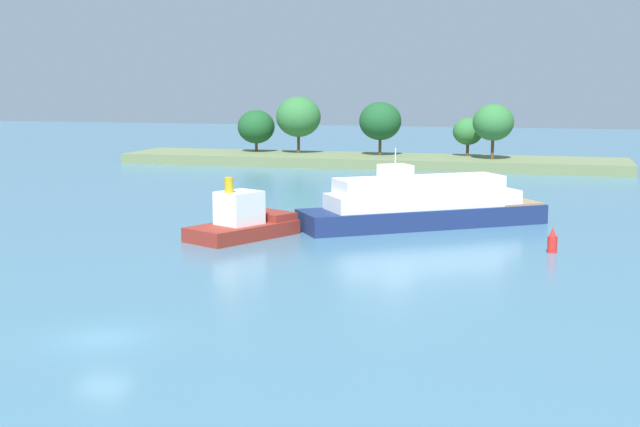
{
  "coord_description": "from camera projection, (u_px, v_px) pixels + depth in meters",
  "views": [
    {
      "loc": [
        20.52,
        -35.74,
        12.24
      ],
      "look_at": [
        1.83,
        33.48,
        1.2
      ],
      "focal_mm": 48.21,
      "sensor_mm": 36.0,
      "label": 1
    }
  ],
  "objects": [
    {
      "name": "tugboat",
      "position": [
        244.0,
        222.0,
        67.86
      ],
      "size": [
        7.77,
        9.85,
        4.93
      ],
      "color": "maroon",
      "rests_on": "ground"
    },
    {
      "name": "white_riverboat",
      "position": [
        423.0,
        205.0,
        73.16
      ],
      "size": [
        20.6,
        16.4,
        6.75
      ],
      "color": "navy",
      "rests_on": "ground"
    },
    {
      "name": "treeline_island",
      "position": [
        364.0,
        145.0,
        126.63
      ],
      "size": [
        73.53,
        13.09,
        10.0
      ],
      "color": "#66754C",
      "rests_on": "ground"
    },
    {
      "name": "channel_buoy_red",
      "position": [
        552.0,
        242.0,
        61.92
      ],
      "size": [
        0.7,
        0.7,
        1.9
      ],
      "color": "red",
      "rests_on": "ground"
    },
    {
      "name": "ground_plane",
      "position": [
        102.0,
        339.0,
        41.25
      ],
      "size": [
        400.0,
        400.0,
        0.0
      ],
      "primitive_type": "plane",
      "color": "teal"
    }
  ]
}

